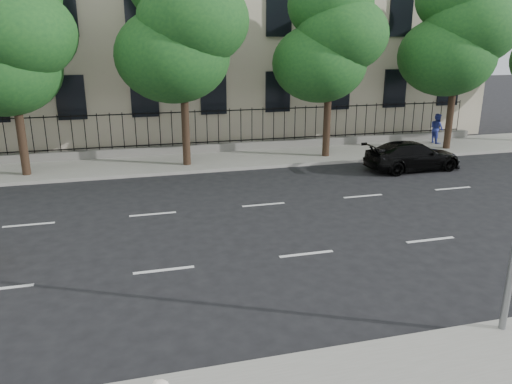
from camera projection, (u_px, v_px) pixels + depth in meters
ground at (343, 296)px, 11.84m from camera, size 120.00×120.00×0.00m
far_sidewalk at (225, 159)px, 24.74m from camera, size 60.00×4.00×0.15m
lane_markings at (282, 226)px, 16.22m from camera, size 49.60×4.62×0.01m
iron_fence at (219, 141)px, 26.14m from camera, size 30.00×0.50×2.20m
tree_b at (10, 38)px, 20.24m from camera, size 5.53×5.12×8.97m
tree_c at (182, 24)px, 21.78m from camera, size 5.89×5.50×9.80m
tree_d at (330, 38)px, 23.67m from camera, size 5.34×4.94×8.84m
tree_e at (458, 31)px, 25.27m from camera, size 5.71×5.31×9.46m
black_sedan at (413, 156)px, 22.93m from camera, size 4.62×2.03×1.32m
pedestrian_far at (437, 128)px, 27.98m from camera, size 0.65×0.82×1.67m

